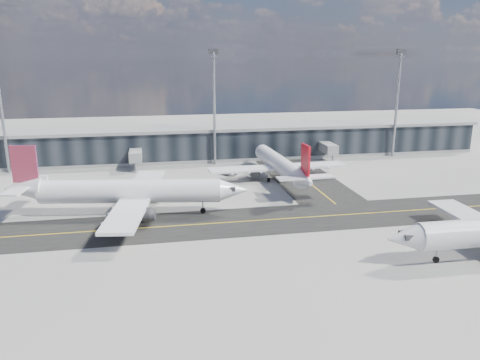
{
  "coord_description": "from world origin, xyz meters",
  "views": [
    {
      "loc": [
        -15.68,
        -69.69,
        27.66
      ],
      "look_at": [
        -0.09,
        12.58,
        5.0
      ],
      "focal_mm": 35.0,
      "sensor_mm": 36.0,
      "label": 1
    }
  ],
  "objects_px": {
    "airliner_redtail": "(280,165)",
    "service_van": "(228,171)",
    "airliner_af": "(127,192)",
    "baggage_tug": "(122,222)"
  },
  "relations": [
    {
      "from": "airliner_af",
      "to": "airliner_redtail",
      "type": "height_order",
      "value": "airliner_af"
    },
    {
      "from": "airliner_redtail",
      "to": "service_van",
      "type": "bearing_deg",
      "value": 140.35
    },
    {
      "from": "airliner_af",
      "to": "airliner_redtail",
      "type": "xyz_separation_m",
      "value": [
        32.61,
        16.72,
        -0.48
      ]
    },
    {
      "from": "baggage_tug",
      "to": "airliner_redtail",
      "type": "bearing_deg",
      "value": 114.57
    },
    {
      "from": "airliner_af",
      "to": "baggage_tug",
      "type": "height_order",
      "value": "airliner_af"
    },
    {
      "from": "airliner_redtail",
      "to": "service_van",
      "type": "distance_m",
      "value": 13.58
    },
    {
      "from": "airliner_af",
      "to": "baggage_tug",
      "type": "bearing_deg",
      "value": 1.96
    },
    {
      "from": "airliner_redtail",
      "to": "service_van",
      "type": "xyz_separation_m",
      "value": [
        -10.57,
        8.02,
        -2.89
      ]
    },
    {
      "from": "baggage_tug",
      "to": "airliner_af",
      "type": "bearing_deg",
      "value": 162.84
    },
    {
      "from": "airliner_redtail",
      "to": "service_van",
      "type": "relative_size",
      "value": 6.75
    }
  ]
}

